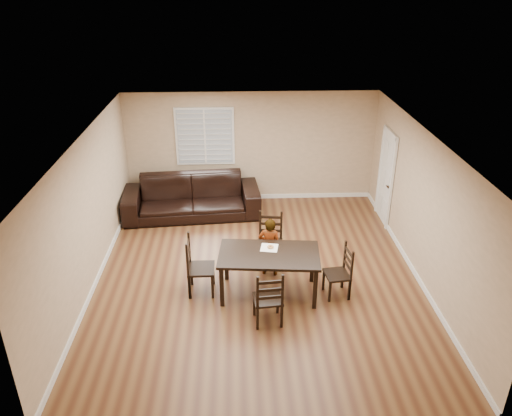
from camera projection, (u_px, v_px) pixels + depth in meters
The scene contains 11 objects.
ground at pixel (257, 275), 9.49m from camera, with size 7.00×7.00×0.00m, color brown.
room at pixel (259, 184), 8.86m from camera, with size 6.04×7.04×2.72m.
dining_table at pixel (269, 258), 8.64m from camera, with size 1.82×1.12×0.82m.
chair_near at pixel (270, 239), 9.75m from camera, with size 0.53×0.50×1.05m.
chair_far at pixel (269, 302), 7.94m from camera, with size 0.49×0.47×1.01m.
chair_left at pixel (194, 268), 8.79m from camera, with size 0.46×0.49×1.10m.
chair_right at pixel (344, 273), 8.74m from camera, with size 0.46×0.48×0.97m.
child at pixel (270, 247), 9.28m from camera, with size 0.43×0.28×1.17m, color gray.
napkin at pixel (269, 248), 8.78m from camera, with size 0.30×0.30×0.00m, color white.
donut at pixel (271, 247), 8.77m from camera, with size 0.11×0.11×0.04m.
sofa at pixel (192, 197), 11.60m from camera, with size 3.12×1.22×0.91m, color black.
Camera 1 is at (-0.35, -7.98, 5.27)m, focal length 35.00 mm.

